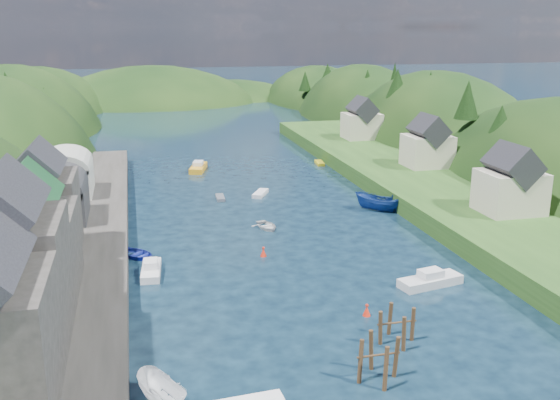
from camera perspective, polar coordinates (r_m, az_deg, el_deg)
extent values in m
plane|color=black|center=(96.54, -3.02, 1.12)|extent=(600.00, 600.00, 0.00)
ellipsoid|color=black|center=(165.71, -22.98, 3.01)|extent=(44.00, 75.56, 48.19)
ellipsoid|color=black|center=(206.31, -21.23, 5.89)|extent=(44.00, 75.56, 39.00)
ellipsoid|color=black|center=(136.17, 13.99, 1.30)|extent=(36.00, 75.56, 48.00)
ellipsoid|color=black|center=(174.40, 7.59, 4.90)|extent=(36.00, 75.56, 44.49)
ellipsoid|color=black|center=(213.37, 3.59, 7.34)|extent=(36.00, 75.56, 36.00)
ellipsoid|color=black|center=(214.82, -11.50, 6.12)|extent=(80.00, 60.00, 44.00)
ellipsoid|color=black|center=(227.57, -4.48, 6.39)|extent=(70.00, 56.00, 36.00)
cone|color=black|center=(127.79, -23.47, 7.26)|extent=(5.28, 5.28, 5.17)
cone|color=black|center=(137.04, -23.72, 9.34)|extent=(4.77, 4.77, 6.47)
cone|color=black|center=(147.74, -20.74, 8.60)|extent=(4.07, 4.07, 5.41)
cone|color=black|center=(160.63, -22.31, 9.43)|extent=(4.56, 4.56, 8.78)
cone|color=black|center=(168.68, -22.86, 8.97)|extent=(4.75, 4.75, 5.77)
cone|color=black|center=(178.15, -20.77, 9.78)|extent=(4.27, 4.27, 7.69)
cone|color=black|center=(98.06, 19.52, 6.34)|extent=(5.29, 5.29, 6.42)
cone|color=black|center=(107.00, 16.77, 8.78)|extent=(4.07, 4.07, 6.28)
cone|color=black|center=(119.34, 15.45, 7.42)|extent=(3.40, 3.40, 6.05)
cone|color=black|center=(129.00, 13.52, 9.46)|extent=(4.94, 4.94, 8.53)
cone|color=black|center=(131.08, 10.67, 10.23)|extent=(5.25, 5.25, 6.88)
cone|color=black|center=(146.51, 10.41, 10.75)|extent=(3.36, 3.36, 7.92)
cone|color=black|center=(158.54, 7.99, 10.54)|extent=(4.57, 4.57, 6.86)
cone|color=black|center=(172.46, 7.09, 10.37)|extent=(3.59, 3.59, 5.76)
cone|color=black|center=(180.66, 4.37, 11.48)|extent=(4.14, 4.14, 5.52)
cone|color=black|center=(188.41, 2.30, 10.81)|extent=(3.83, 3.83, 5.76)
cube|color=#2D2B28|center=(66.55, -18.94, -5.57)|extent=(12.00, 110.00, 2.00)
cube|color=#2D2B28|center=(49.19, -23.53, -6.68)|extent=(8.00, 9.00, 9.00)
cube|color=black|center=(47.52, -24.24, -0.55)|extent=(5.88, 9.36, 5.88)
cube|color=#2D2B28|center=(57.86, -21.98, -4.30)|extent=(8.00, 9.00, 7.00)
cube|color=#1E592D|center=(56.59, -22.43, -0.04)|extent=(5.88, 9.36, 5.88)
cube|color=#2D2B28|center=(66.20, -20.96, -1.31)|extent=(7.00, 8.00, 8.00)
cube|color=black|center=(65.05, -21.37, 2.78)|extent=(5.15, 8.32, 5.15)
cube|color=#2D2D30|center=(78.20, -19.77, -0.23)|extent=(7.00, 9.00, 4.00)
cylinder|color=#2D2D30|center=(77.71, -19.91, 1.19)|extent=(7.00, 9.00, 7.00)
cube|color=#B2B2A8|center=(89.77, -19.01, 1.80)|extent=(7.00, 9.00, 4.00)
cylinder|color=#B2B2A8|center=(89.35, -19.12, 3.04)|extent=(7.00, 9.00, 7.00)
cube|color=#234719|center=(94.77, 13.14, 1.20)|extent=(16.00, 120.00, 2.40)
cube|color=beige|center=(79.80, 20.28, 0.70)|extent=(7.00, 6.00, 5.00)
cube|color=black|center=(79.07, 20.50, 3.04)|extent=(5.15, 6.24, 5.15)
cube|color=beige|center=(102.72, 13.31, 4.40)|extent=(7.00, 6.00, 5.00)
cube|color=black|center=(102.15, 13.43, 6.24)|extent=(5.15, 6.24, 5.15)
cube|color=beige|center=(126.69, 7.47, 6.73)|extent=(7.00, 6.00, 5.00)
cube|color=black|center=(126.23, 7.53, 8.23)|extent=(5.15, 6.24, 5.15)
cylinder|color=#382314|center=(46.12, 10.54, -14.24)|extent=(0.32, 0.32, 3.81)
cylinder|color=#382314|center=(46.71, 8.33, -13.73)|extent=(0.32, 0.32, 3.81)
cylinder|color=#382314|center=(45.21, 7.35, -14.75)|extent=(0.32, 0.32, 3.81)
cylinder|color=#382314|center=(44.60, 9.63, -15.31)|extent=(0.32, 0.32, 3.81)
cylinder|color=#382314|center=(45.34, 9.00, -13.82)|extent=(3.19, 0.16, 0.16)
cylinder|color=#382314|center=(51.25, 12.02, -11.34)|extent=(0.32, 0.32, 3.47)
cylinder|color=#382314|center=(51.83, 10.00, -10.91)|extent=(0.32, 0.32, 3.47)
cylinder|color=#382314|center=(50.23, 9.16, -11.77)|extent=(0.32, 0.32, 3.47)
cylinder|color=#382314|center=(49.64, 11.25, -12.23)|extent=(0.32, 0.32, 3.47)
cylinder|color=#382314|center=(50.46, 10.64, -10.96)|extent=(3.25, 0.16, 0.16)
cone|color=red|center=(54.97, 7.94, -10.00)|extent=(0.70, 0.70, 0.90)
sphere|color=red|center=(54.75, 7.96, -9.53)|extent=(0.30, 0.30, 0.30)
cone|color=red|center=(67.77, -1.53, -4.81)|extent=(0.70, 0.70, 0.90)
sphere|color=red|center=(67.60, -1.53, -4.41)|extent=(0.30, 0.30, 0.30)
cube|color=silver|center=(62.15, 13.57, -7.25)|extent=(6.69, 3.37, 0.89)
cube|color=silver|center=(61.83, 13.62, -6.53)|extent=(2.49, 1.90, 0.70)
cube|color=orange|center=(109.01, -7.48, 2.91)|extent=(3.89, 7.12, 0.95)
cube|color=silver|center=(108.82, -7.50, 3.36)|extent=(2.12, 2.69, 0.70)
cube|color=silver|center=(64.43, -11.70, -6.35)|extent=(2.28, 5.65, 0.77)
cube|color=silver|center=(64.15, -11.74, -5.71)|extent=(1.43, 2.03, 0.70)
imported|color=silver|center=(77.11, -1.22, -2.39)|extent=(3.78, 4.69, 0.86)
cube|color=silver|center=(92.16, -1.81, 0.60)|extent=(3.18, 4.38, 0.59)
cube|color=#51555C|center=(90.44, -5.49, 0.21)|extent=(1.27, 3.42, 0.47)
imported|color=navy|center=(85.21, 8.90, -0.26)|extent=(6.50, 5.91, 2.48)
imported|color=white|center=(43.36, -10.70, -16.98)|extent=(4.06, 5.75, 2.08)
imported|color=navy|center=(69.28, -12.89, -4.85)|extent=(5.67, 5.82, 0.99)
cube|color=gold|center=(113.36, 3.63, 3.40)|extent=(1.63, 3.88, 0.53)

